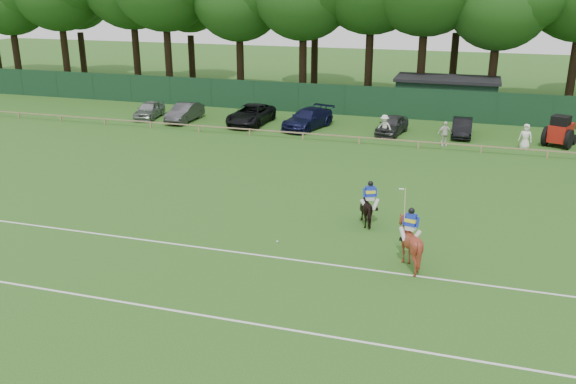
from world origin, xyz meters
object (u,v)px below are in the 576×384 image
at_px(polo_ball, 277,242).
at_px(tractor, 560,132).
at_px(horse_dark, 369,209).
at_px(suv_black, 251,115).
at_px(hatch_grey, 392,125).
at_px(sedan_grey, 185,112).
at_px(estate_black, 462,127).
at_px(spectator_mid, 444,134).
at_px(spectator_right, 526,137).
at_px(utility_shed, 446,96).
at_px(horse_chestnut, 409,243).
at_px(sedan_navy, 308,119).
at_px(sedan_silver, 149,110).
at_px(spectator_left, 384,127).

distance_m(polo_ball, tractor, 24.76).
bearing_deg(horse_dark, suv_black, -79.18).
bearing_deg(polo_ball, hatch_grey, 84.81).
relative_size(sedan_grey, estate_black, 1.11).
bearing_deg(spectator_mid, spectator_right, -20.77).
xyz_separation_m(sedan_grey, utility_shed, (19.59, 9.07, 0.83)).
relative_size(spectator_right, polo_ball, 19.07).
relative_size(horse_chestnut, sedan_grey, 0.44).
bearing_deg(spectator_mid, sedan_navy, 140.47).
xyz_separation_m(horse_dark, sedan_grey, (-17.76, 17.26, -0.03)).
bearing_deg(sedan_silver, suv_black, -6.65).
height_order(horse_dark, suv_black, suv_black).
height_order(hatch_grey, tractor, tractor).
xyz_separation_m(sedan_navy, spectator_left, (6.00, -1.46, 0.11)).
distance_m(spectator_left, spectator_mid, 4.24).
bearing_deg(polo_ball, estate_black, 72.70).
xyz_separation_m(hatch_grey, polo_ball, (-1.91, -21.07, -0.63)).
distance_m(horse_chestnut, sedan_grey, 29.05).
relative_size(sedan_grey, suv_black, 0.80).
bearing_deg(sedan_navy, horse_dark, -49.60).
distance_m(suv_black, spectator_left, 10.70).
distance_m(sedan_navy, utility_shed, 12.92).
bearing_deg(spectator_right, utility_shed, 133.51).
relative_size(horse_dark, estate_black, 0.45).
bearing_deg(suv_black, tractor, 1.58).
relative_size(sedan_silver, estate_black, 1.02).
height_order(sedan_silver, suv_black, suv_black).
height_order(suv_black, estate_black, suv_black).
bearing_deg(spectator_mid, sedan_grey, 147.89).
bearing_deg(spectator_mid, horse_dark, -125.84).
bearing_deg(horse_chestnut, hatch_grey, -65.97).
distance_m(horse_dark, sedan_grey, 24.77).
relative_size(spectator_mid, tractor, 0.57).
bearing_deg(sedan_grey, estate_black, 4.33).
bearing_deg(horse_chestnut, spectator_right, -90.60).
distance_m(horse_chestnut, suv_black, 26.09).
bearing_deg(polo_ball, spectator_left, 85.36).
xyz_separation_m(sedan_grey, spectator_left, (15.98, -0.99, 0.14)).
bearing_deg(sedan_navy, horse_chestnut, -48.42).
relative_size(sedan_silver, hatch_grey, 1.00).
distance_m(hatch_grey, spectator_mid, 4.50).
height_order(horse_dark, polo_ball, horse_dark).
height_order(spectator_left, polo_ball, spectator_left).
height_order(suv_black, sedan_navy, suv_black).
bearing_deg(utility_shed, spectator_left, -109.72).
relative_size(spectator_mid, spectator_right, 0.98).
relative_size(spectator_right, utility_shed, 0.20).
bearing_deg(sedan_silver, estate_black, -5.87).
xyz_separation_m(sedan_grey, hatch_grey, (16.32, 0.57, -0.04)).
relative_size(sedan_silver, spectator_left, 2.34).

